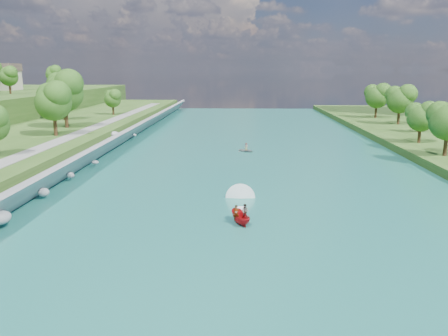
{
  "coord_description": "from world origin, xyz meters",
  "views": [
    {
      "loc": [
        -1.75,
        -37.98,
        15.3
      ],
      "look_at": [
        -3.9,
        18.93,
        2.5
      ],
      "focal_mm": 35.0,
      "sensor_mm": 36.0,
      "label": 1
    }
  ],
  "objects": [
    {
      "name": "ground",
      "position": [
        0.0,
        0.0,
        0.0
      ],
      "size": [
        260.0,
        260.0,
        0.0
      ],
      "primitive_type": "plane",
      "color": "#2D5119",
      "rests_on": "ground"
    },
    {
      "name": "river_water",
      "position": [
        0.0,
        20.0,
        0.05
      ],
      "size": [
        55.0,
        240.0,
        0.1
      ],
      "primitive_type": "cube",
      "color": "#17594A",
      "rests_on": "ground"
    },
    {
      "name": "riprap_bank",
      "position": [
        -25.84,
        18.63,
        1.78
      ],
      "size": [
        4.03,
        236.0,
        4.1
      ],
      "color": "slate",
      "rests_on": "ground"
    },
    {
      "name": "riverside_path",
      "position": [
        -32.5,
        20.0,
        3.55
      ],
      "size": [
        3.0,
        200.0,
        0.1
      ],
      "primitive_type": "cube",
      "color": "gray",
      "rests_on": "berm_west"
    },
    {
      "name": "trees_ridge",
      "position": [
        -70.37,
        93.04,
        13.77
      ],
      "size": [
        19.99,
        40.97,
        10.83
      ],
      "color": "#164612",
      "rests_on": "ridge_west"
    },
    {
      "name": "motorboat",
      "position": [
        -1.68,
        6.18,
        0.66
      ],
      "size": [
        3.6,
        18.69,
        2.02
      ],
      "rotation": [
        0.0,
        0.0,
        3.5
      ],
      "color": "#B00E13",
      "rests_on": "river_water"
    },
    {
      "name": "raft",
      "position": [
        -0.61,
        44.01,
        0.48
      ],
      "size": [
        3.81,
        3.63,
        1.66
      ],
      "rotation": [
        0.0,
        0.0,
        0.93
      ],
      "color": "gray",
      "rests_on": "river_water"
    }
  ]
}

